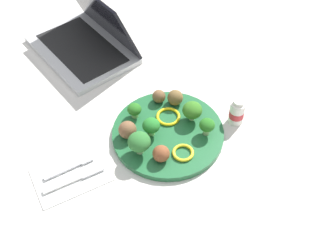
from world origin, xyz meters
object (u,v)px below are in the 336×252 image
(plate, at_px, (168,133))
(meatball_far_rim, at_px, (159,96))
(napkin, at_px, (71,175))
(meatball_back_left, at_px, (175,98))
(broccoli_floret_back_right, at_px, (192,110))
(meatball_front_right, at_px, (127,130))
(laptop, at_px, (87,39))
(pepper_ring_mid_left, at_px, (168,117))
(meatball_mid_right, at_px, (161,154))
(broccoli_floret_mid_left, at_px, (151,126))
(knife, at_px, (77,178))
(broccoli_floret_front_right, at_px, (139,142))
(fork, at_px, (72,166))
(yogurt_bottle, at_px, (237,112))
(broccoli_floret_center, at_px, (207,126))
(broccoli_floret_near_rim, at_px, (134,110))
(pepper_ring_front_left, at_px, (183,153))

(plate, distance_m, meatball_far_rim, 0.11)
(napkin, bearing_deg, meatball_back_left, 19.66)
(plate, bearing_deg, broccoli_floret_back_right, 11.54)
(meatball_front_right, height_order, laptop, laptop)
(plate, bearing_deg, meatball_back_left, 56.93)
(meatball_front_right, distance_m, pepper_ring_mid_left, 0.12)
(plate, distance_m, meatball_mid_right, 0.09)
(broccoli_floret_mid_left, distance_m, pepper_ring_mid_left, 0.07)
(meatball_back_left, relative_size, knife, 0.28)
(broccoli_floret_back_right, xyz_separation_m, knife, (-0.32, -0.06, -0.04))
(meatball_back_left, bearing_deg, pepper_ring_mid_left, -131.63)
(broccoli_floret_front_right, distance_m, meatball_front_right, 0.06)
(meatball_front_right, xyz_separation_m, meatball_back_left, (0.15, 0.06, -0.00))
(pepper_ring_mid_left, height_order, fork, pepper_ring_mid_left)
(broccoli_floret_mid_left, relative_size, yogurt_bottle, 0.65)
(broccoli_floret_center, distance_m, fork, 0.34)
(pepper_ring_mid_left, distance_m, napkin, 0.28)
(plate, distance_m, broccoli_floret_near_rim, 0.10)
(meatball_back_left, bearing_deg, fork, -163.24)
(broccoli_floret_center, distance_m, yogurt_bottle, 0.10)
(meatball_mid_right, relative_size, yogurt_bottle, 0.54)
(broccoli_floret_front_right, bearing_deg, knife, -176.55)
(laptop, bearing_deg, yogurt_bottle, -57.16)
(pepper_ring_mid_left, xyz_separation_m, yogurt_bottle, (0.16, -0.06, 0.01))
(pepper_ring_front_left, relative_size, napkin, 0.31)
(meatball_front_right, distance_m, meatball_back_left, 0.16)
(meatball_back_left, relative_size, laptop, 0.11)
(napkin, bearing_deg, broccoli_floret_center, -2.55)
(meatball_back_left, distance_m, pepper_ring_front_left, 0.17)
(meatball_front_right, xyz_separation_m, yogurt_bottle, (0.28, -0.05, -0.00))
(broccoli_floret_back_right, height_order, fork, broccoli_floret_back_right)
(meatball_far_rim, bearing_deg, pepper_ring_mid_left, -89.60)
(broccoli_floret_mid_left, bearing_deg, broccoli_floret_back_right, 3.54)
(broccoli_floret_center, distance_m, pepper_ring_mid_left, 0.11)
(plate, bearing_deg, meatball_mid_right, -122.77)
(broccoli_floret_back_right, distance_m, meatball_mid_right, 0.15)
(yogurt_bottle, bearing_deg, broccoli_floret_center, -167.75)
(pepper_ring_front_left, relative_size, knife, 0.36)
(broccoli_floret_back_right, height_order, broccoli_floret_front_right, broccoli_floret_front_right)
(napkin, height_order, fork, fork)
(broccoli_floret_near_rim, bearing_deg, meatball_front_right, -123.98)
(meatball_mid_right, bearing_deg, meatball_far_rim, 70.31)
(broccoli_floret_back_right, bearing_deg, plate, -168.46)
(meatball_back_left, bearing_deg, broccoli_floret_back_right, -75.81)
(meatball_far_rim, relative_size, fork, 0.29)
(plate, xyz_separation_m, yogurt_bottle, (0.18, -0.02, 0.03))
(meatball_mid_right, xyz_separation_m, knife, (-0.20, 0.03, -0.03))
(pepper_ring_front_left, bearing_deg, broccoli_floret_center, 24.84)
(napkin, bearing_deg, broccoli_floret_front_right, -2.57)
(broccoli_floret_front_right, bearing_deg, plate, 21.78)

